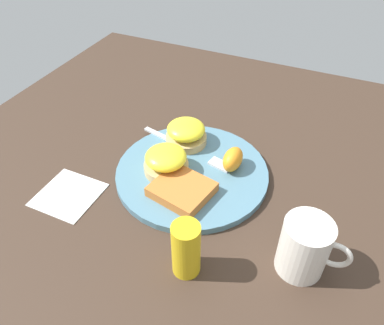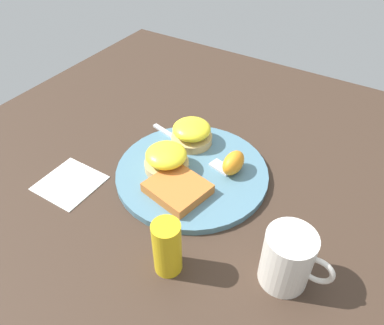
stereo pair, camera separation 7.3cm
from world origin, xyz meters
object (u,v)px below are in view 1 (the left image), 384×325
Objects in this scene: cup at (305,247)px; condiment_bottle at (186,249)px; orange_wedge at (233,159)px; fork at (191,150)px; hashbrown_patty at (182,189)px; sandwich_benedict_right at (166,161)px; sandwich_benedict_left at (186,133)px.

condiment_bottle is at bearing -154.65° from cup.
orange_wedge is 0.27× the size of fork.
hashbrown_patty is 0.24m from cup.
condiment_bottle is (-0.16, -0.08, 0.00)m from cup.
fork is 0.32m from cup.
hashbrown_patty is 0.12m from orange_wedge.
sandwich_benedict_right is 0.08m from fork.
sandwich_benedict_left is at bearing 133.46° from fork.
condiment_bottle reaches higher than sandwich_benedict_left.
orange_wedge is at bearing 92.28° from condiment_bottle.
orange_wedge is (0.12, -0.04, -0.00)m from sandwich_benedict_left.
condiment_bottle is (0.13, -0.28, 0.01)m from sandwich_benedict_left.
fork is (-0.03, 0.12, -0.01)m from hashbrown_patty.
cup is at bearing -43.64° from orange_wedge.
sandwich_benedict_left is 0.83× the size of cup.
sandwich_benedict_right is 0.22m from condiment_bottle.
sandwich_benedict_left is 0.86× the size of hashbrown_patty.
orange_wedge is 0.24m from condiment_bottle.
sandwich_benedict_left is 0.12m from orange_wedge.
orange_wedge is (0.12, 0.06, -0.00)m from sandwich_benedict_right.
sandwich_benedict_left is at bearing 162.66° from orange_wedge.
sandwich_benedict_right is at bearing 160.46° from cup.
sandwich_benedict_right is at bearing -88.58° from sandwich_benedict_left.
hashbrown_patty is at bearing 117.73° from condiment_bottle.
hashbrown_patty is 0.96× the size of cup.
cup is 0.18m from condiment_bottle.
fork is (0.02, -0.02, -0.02)m from sandwich_benedict_left.
condiment_bottle is at bearing -54.87° from sandwich_benedict_right.
cup is at bearing -33.44° from fork.
condiment_bottle reaches higher than sandwich_benedict_right.
fork is at bearing 172.19° from orange_wedge.
cup reaches higher than sandwich_benedict_left.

